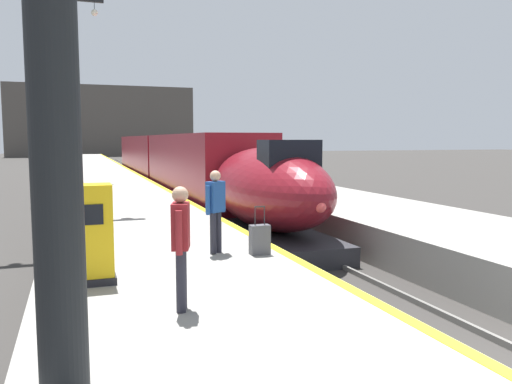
% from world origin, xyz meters
% --- Properties ---
extents(platform_left, '(4.80, 110.00, 1.05)m').
position_xyz_m(platform_left, '(-4.05, 24.75, 0.53)').
color(platform_left, gray).
rests_on(platform_left, ground).
extents(platform_right, '(4.80, 110.00, 1.05)m').
position_xyz_m(platform_right, '(4.05, 24.75, 0.53)').
color(platform_right, gray).
rests_on(platform_right, ground).
extents(platform_left_safety_stripe, '(0.20, 107.80, 0.01)m').
position_xyz_m(platform_left_safety_stripe, '(-1.77, 24.75, 1.05)').
color(platform_left_safety_stripe, yellow).
rests_on(platform_left_safety_stripe, platform_left).
extents(rail_main_left, '(0.08, 110.00, 0.12)m').
position_xyz_m(rail_main_left, '(-0.75, 27.50, 0.06)').
color(rail_main_left, slate).
rests_on(rail_main_left, ground).
extents(rail_main_right, '(0.08, 110.00, 0.12)m').
position_xyz_m(rail_main_right, '(0.75, 27.50, 0.06)').
color(rail_main_right, slate).
rests_on(rail_main_right, ground).
extents(highspeed_train_main, '(2.92, 38.74, 3.60)m').
position_xyz_m(highspeed_train_main, '(0.00, 25.39, 1.92)').
color(highspeed_train_main, maroon).
rests_on(highspeed_train_main, ground).
extents(station_column_mid, '(4.00, 0.68, 10.28)m').
position_xyz_m(station_column_mid, '(-5.90, 13.39, 7.15)').
color(station_column_mid, black).
rests_on(station_column_mid, platform_left).
extents(station_column_far, '(4.00, 0.68, 10.23)m').
position_xyz_m(station_column_far, '(-5.90, 25.66, 7.13)').
color(station_column_far, black).
rests_on(station_column_far, platform_left).
extents(passenger_near_edge, '(0.48, 0.40, 1.69)m').
position_xyz_m(passenger_near_edge, '(-3.09, 5.16, 2.04)').
color(passenger_near_edge, '#23232D').
rests_on(passenger_near_edge, platform_left).
extents(passenger_mid_platform, '(0.32, 0.55, 1.69)m').
position_xyz_m(passenger_mid_platform, '(-4.44, 1.93, 2.04)').
color(passenger_mid_platform, '#23232D').
rests_on(passenger_mid_platform, platform_left).
extents(rolling_suitcase, '(0.40, 0.22, 0.98)m').
position_xyz_m(rolling_suitcase, '(-2.28, 4.76, 1.35)').
color(rolling_suitcase, '#4C4C51').
rests_on(rolling_suitcase, platform_left).
extents(ticket_machine_yellow, '(0.76, 0.62, 1.60)m').
position_xyz_m(ticket_machine_yellow, '(-5.55, 3.75, 1.79)').
color(ticket_machine_yellow, yellow).
rests_on(ticket_machine_yellow, platform_left).
extents(terminus_back_wall, '(36.00, 2.00, 14.00)m').
position_xyz_m(terminus_back_wall, '(0.00, 102.00, 7.00)').
color(terminus_back_wall, '#4C4742').
rests_on(terminus_back_wall, ground).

